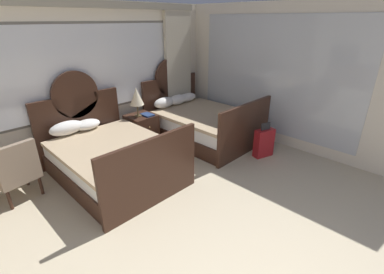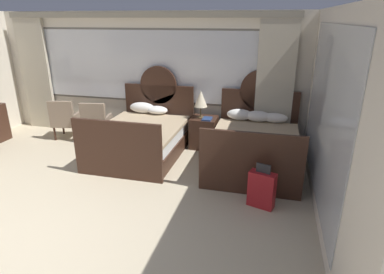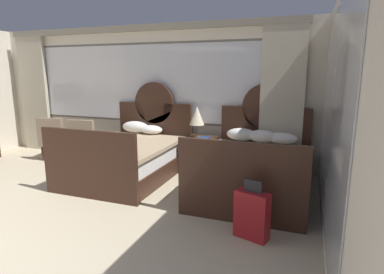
# 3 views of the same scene
# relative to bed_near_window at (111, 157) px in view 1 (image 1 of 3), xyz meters

# --- Properties ---
(wall_back_window) EXTENTS (6.86, 0.22, 2.70)m
(wall_back_window) POSITION_rel_bed_near_window_xyz_m (-0.31, 1.10, 1.07)
(wall_back_window) COLOR beige
(wall_back_window) RESTS_ON ground_plane
(wall_right_mirror) EXTENTS (0.08, 4.88, 2.70)m
(wall_right_mirror) POSITION_rel_bed_near_window_xyz_m (3.15, -1.31, 1.00)
(wall_right_mirror) COLOR beige
(wall_right_mirror) RESTS_ON ground_plane
(bed_near_window) EXTENTS (1.56, 2.13, 1.60)m
(bed_near_window) POSITION_rel_bed_near_window_xyz_m (0.00, 0.00, 0.00)
(bed_near_window) COLOR #382116
(bed_near_window) RESTS_ON ground_plane
(bed_near_mirror) EXTENTS (1.56, 2.13, 1.60)m
(bed_near_mirror) POSITION_rel_bed_near_window_xyz_m (2.17, 0.01, 0.00)
(bed_near_mirror) COLOR #382116
(bed_near_mirror) RESTS_ON ground_plane
(nightstand_between_beds) EXTENTS (0.53, 0.55, 0.63)m
(nightstand_between_beds) POSITION_rel_bed_near_window_xyz_m (1.09, 0.67, -0.04)
(nightstand_between_beds) COLOR #382116
(nightstand_between_beds) RESTS_ON ground_plane
(table_lamp_on_nightstand) EXTENTS (0.27, 0.27, 0.57)m
(table_lamp_on_nightstand) POSITION_rel_bed_near_window_xyz_m (1.02, 0.65, 0.67)
(table_lamp_on_nightstand) COLOR brown
(table_lamp_on_nightstand) RESTS_ON nightstand_between_beds
(book_on_nightstand) EXTENTS (0.18, 0.26, 0.03)m
(book_on_nightstand) POSITION_rel_bed_near_window_xyz_m (1.18, 0.56, 0.30)
(book_on_nightstand) COLOR navy
(book_on_nightstand) RESTS_ON nightstand_between_beds
(armchair_by_window_left) EXTENTS (0.61, 0.61, 0.89)m
(armchair_by_window_left) POSITION_rel_bed_near_window_xyz_m (-1.24, 0.40, 0.11)
(armchair_by_window_left) COLOR #84705B
(armchair_by_window_left) RESTS_ON ground_plane
(suitcase_on_floor) EXTENTS (0.40, 0.27, 0.67)m
(suitcase_on_floor) POSITION_rel_bed_near_window_xyz_m (2.37, -1.38, -0.08)
(suitcase_on_floor) COLOR maroon
(suitcase_on_floor) RESTS_ON ground_plane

